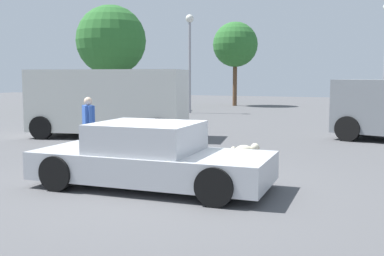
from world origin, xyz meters
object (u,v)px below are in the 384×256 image
(light_post_far, at_px, (190,45))
(sedan_foreground, at_px, (150,158))
(van_white, at_px, (109,101))
(dog, at_px, (246,150))
(pedestrian, at_px, (89,122))

(light_post_far, bearing_deg, sedan_foreground, -70.34)
(van_white, distance_m, light_post_far, 11.15)
(van_white, bearing_deg, dog, -37.95)
(sedan_foreground, distance_m, dog, 3.28)
(dog, xyz_separation_m, van_white, (-5.53, 2.84, 0.93))
(van_white, height_order, pedestrian, van_white)
(dog, distance_m, pedestrian, 4.02)
(dog, height_order, light_post_far, light_post_far)
(light_post_far, bearing_deg, pedestrian, -78.01)
(light_post_far, bearing_deg, van_white, -82.51)
(sedan_foreground, height_order, van_white, van_white)
(van_white, height_order, light_post_far, light_post_far)
(sedan_foreground, relative_size, pedestrian, 2.89)
(dog, distance_m, van_white, 6.29)
(sedan_foreground, height_order, light_post_far, light_post_far)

